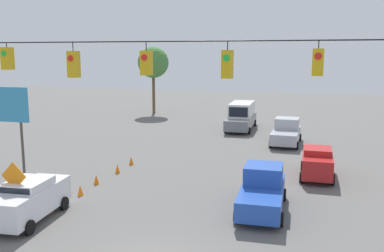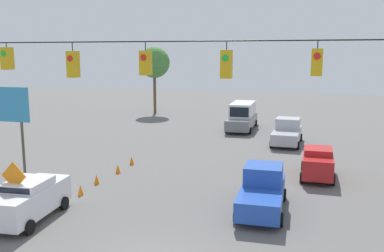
{
  "view_description": "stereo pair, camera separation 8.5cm",
  "coord_description": "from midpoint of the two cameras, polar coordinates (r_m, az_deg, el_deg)",
  "views": [
    {
      "loc": [
        -5.28,
        12.85,
        7.54
      ],
      "look_at": [
        0.4,
        -6.91,
        4.01
      ],
      "focal_mm": 40.0,
      "sensor_mm": 36.0,
      "label": 1
    },
    {
      "loc": [
        -5.36,
        12.83,
        7.54
      ],
      "look_at": [
        0.4,
        -6.91,
        4.01
      ],
      "focal_mm": 40.0,
      "sensor_mm": 36.0,
      "label": 2
    }
  ],
  "objects": [
    {
      "name": "traffic_cone_fourth",
      "position": [
        27.58,
        -9.76,
        -5.64
      ],
      "size": [
        0.33,
        0.33,
        0.57
      ],
      "primitive_type": "cone",
      "color": "orange",
      "rests_on": "ground_plane"
    },
    {
      "name": "sedan_red_oncoming_far",
      "position": [
        27.2,
        16.5,
        -4.64
      ],
      "size": [
        1.99,
        4.27,
        1.85
      ],
      "color": "red",
      "rests_on": "ground_plane"
    },
    {
      "name": "traffic_cone_second",
      "position": [
        23.86,
        -14.54,
        -8.27
      ],
      "size": [
        0.33,
        0.33,
        0.57
      ],
      "primitive_type": "cone",
      "color": "orange",
      "rests_on": "ground_plane"
    },
    {
      "name": "work_zone_sign",
      "position": [
        20.47,
        -22.51,
        -6.75
      ],
      "size": [
        1.27,
        0.06,
        2.84
      ],
      "color": "slate",
      "rests_on": "ground_plane"
    },
    {
      "name": "roadside_billboard",
      "position": [
        28.56,
        -23.89,
        1.86
      ],
      "size": [
        3.8,
        0.16,
        5.51
      ],
      "color": "#4C473D",
      "rests_on": "ground_plane"
    },
    {
      "name": "pickup_truck_silver_oncoming_deep",
      "position": [
        36.53,
        12.62,
        -0.84
      ],
      "size": [
        2.41,
        5.33,
        2.12
      ],
      "color": "#A8AAB2",
      "rests_on": "ground_plane"
    },
    {
      "name": "traffic_cone_fifth",
      "position": [
        29.49,
        -7.96,
        -4.59
      ],
      "size": [
        0.33,
        0.33,
        0.57
      ],
      "primitive_type": "cone",
      "color": "orange",
      "rests_on": "ground_plane"
    },
    {
      "name": "sedan_white_parked_shoulder",
      "position": [
        21.02,
        -20.81,
        -9.09
      ],
      "size": [
        2.31,
        4.71,
        1.88
      ],
      "color": "silver",
      "rests_on": "ground_plane"
    },
    {
      "name": "tree_horizon_left",
      "position": [
        53.74,
        -5.0,
        8.4
      ],
      "size": [
        3.84,
        3.84,
        8.28
      ],
      "color": "brown",
      "rests_on": "ground_plane"
    },
    {
      "name": "traffic_cone_third",
      "position": [
        25.58,
        -12.51,
        -6.96
      ],
      "size": [
        0.33,
        0.33,
        0.57
      ],
      "primitive_type": "cone",
      "color": "orange",
      "rests_on": "ground_plane"
    },
    {
      "name": "traffic_cone_nearest",
      "position": [
        21.88,
        -18.42,
        -10.13
      ],
      "size": [
        0.33,
        0.33,
        0.57
      ],
      "primitive_type": "cone",
      "color": "orange",
      "rests_on": "ground_plane"
    },
    {
      "name": "box_truck_grey_withflow_deep",
      "position": [
        42.85,
        6.77,
        1.33
      ],
      "size": [
        2.58,
        7.11,
        2.65
      ],
      "color": "slate",
      "rests_on": "ground_plane"
    },
    {
      "name": "pickup_truck_blue_crossing_near",
      "position": [
        21.13,
        9.48,
        -8.48
      ],
      "size": [
        2.32,
        5.32,
        2.12
      ],
      "color": "#234CB2",
      "rests_on": "ground_plane"
    },
    {
      "name": "overhead_signal_span",
      "position": [
        14.2,
        -5.95,
        1.77
      ],
      "size": [
        18.55,
        0.38,
        8.69
      ],
      "color": "#939399",
      "rests_on": "ground_plane"
    }
  ]
}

